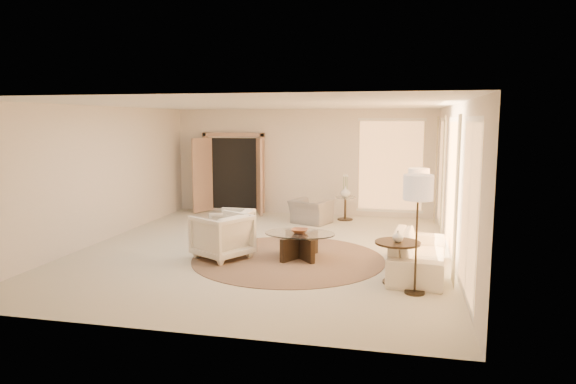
% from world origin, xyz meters
% --- Properties ---
extents(room, '(7.04, 8.04, 2.83)m').
position_xyz_m(room, '(0.00, 0.00, 1.40)').
color(room, beige).
rests_on(room, ground).
extents(windows_right, '(0.10, 6.40, 2.40)m').
position_xyz_m(windows_right, '(3.45, 0.10, 1.35)').
color(windows_right, '#FDB265').
rests_on(windows_right, room).
extents(window_back_corner, '(1.70, 0.10, 2.40)m').
position_xyz_m(window_back_corner, '(2.30, 3.95, 1.35)').
color(window_back_corner, '#FDB265').
rests_on(window_back_corner, room).
extents(curtains_right, '(0.06, 5.20, 2.60)m').
position_xyz_m(curtains_right, '(3.40, 1.00, 1.30)').
color(curtains_right, '#BFB48C').
rests_on(curtains_right, room).
extents(french_doors, '(1.95, 0.66, 2.16)m').
position_xyz_m(french_doors, '(-1.90, 3.82, 1.07)').
color(french_doors, tan).
rests_on(french_doors, room).
extents(area_rug, '(4.58, 4.58, 0.01)m').
position_xyz_m(area_rug, '(0.61, -0.52, 0.01)').
color(area_rug, '#452F22').
rests_on(area_rug, room).
extents(sofa, '(1.02, 2.22, 0.63)m').
position_xyz_m(sofa, '(2.89, -0.83, 0.32)').
color(sofa, white).
rests_on(sofa, room).
extents(armchair_left, '(0.72, 0.76, 0.77)m').
position_xyz_m(armchair_left, '(-0.77, 0.43, 0.38)').
color(armchair_left, white).
rests_on(armchair_left, room).
extents(armchair_right, '(1.16, 1.18, 0.91)m').
position_xyz_m(armchair_right, '(-0.58, -0.73, 0.45)').
color(armchair_right, white).
rests_on(armchair_right, room).
extents(accent_chair, '(1.04, 0.87, 0.78)m').
position_xyz_m(accent_chair, '(0.44, 2.78, 0.39)').
color(accent_chair, gray).
rests_on(accent_chair, room).
extents(coffee_table, '(1.40, 1.40, 0.47)m').
position_xyz_m(coffee_table, '(0.80, -0.43, 0.30)').
color(coffee_table, black).
rests_on(coffee_table, room).
extents(end_table, '(0.70, 0.70, 0.66)m').
position_xyz_m(end_table, '(2.56, -1.52, 0.45)').
color(end_table, black).
rests_on(end_table, room).
extents(side_table, '(0.51, 0.51, 0.59)m').
position_xyz_m(side_table, '(1.21, 3.40, 0.36)').
color(side_table, '#31281C').
rests_on(side_table, room).
extents(floor_lamp_near, '(0.39, 0.39, 1.61)m').
position_xyz_m(floor_lamp_near, '(2.90, 0.49, 1.37)').
color(floor_lamp_near, '#31281C').
rests_on(floor_lamp_near, room).
extents(floor_lamp_far, '(0.42, 0.42, 1.74)m').
position_xyz_m(floor_lamp_far, '(2.82, -1.95, 1.48)').
color(floor_lamp_far, '#31281C').
rests_on(floor_lamp_far, room).
extents(bowl, '(0.33, 0.33, 0.08)m').
position_xyz_m(bowl, '(0.80, -0.43, 0.51)').
color(bowl, brown).
rests_on(bowl, coffee_table).
extents(end_vase, '(0.19, 0.19, 0.17)m').
position_xyz_m(end_vase, '(2.56, -1.52, 0.74)').
color(end_vase, white).
rests_on(end_vase, end_table).
extents(side_vase, '(0.33, 0.33, 0.27)m').
position_xyz_m(side_vase, '(1.21, 3.40, 0.72)').
color(side_vase, white).
rests_on(side_vase, side_table).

